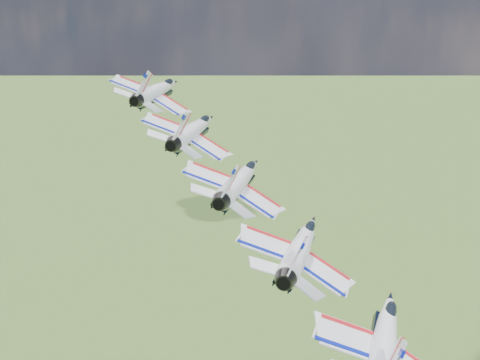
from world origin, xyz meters
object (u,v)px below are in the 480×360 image
(jet_2, at_px, (240,180))
(jet_3, at_px, (301,246))
(jet_4, at_px, (385,338))
(jet_1, at_px, (194,130))
(jet_0, at_px, (158,90))

(jet_2, xyz_separation_m, jet_3, (9.39, -9.17, -2.85))
(jet_2, bearing_deg, jet_4, -47.91)
(jet_3, relative_size, jet_4, 1.00)
(jet_1, relative_size, jet_4, 1.00)
(jet_0, height_order, jet_3, jet_0)
(jet_1, relative_size, jet_3, 1.00)
(jet_1, height_order, jet_3, jet_1)
(jet_1, bearing_deg, jet_4, -47.91)
(jet_2, distance_m, jet_4, 26.87)
(jet_4, bearing_deg, jet_1, 132.09)
(jet_2, bearing_deg, jet_3, -47.91)
(jet_1, bearing_deg, jet_0, 132.09)
(jet_2, bearing_deg, jet_1, 132.09)
(jet_0, height_order, jet_2, jet_0)
(jet_3, bearing_deg, jet_4, -47.91)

